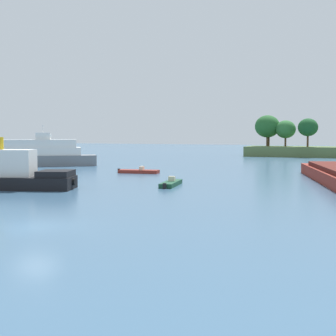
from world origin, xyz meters
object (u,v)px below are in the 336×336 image
(fishing_skiff, at_px, (171,183))
(small_motorboat, at_px, (139,171))
(tugboat, at_px, (19,176))
(white_riverboat, at_px, (26,155))

(fishing_skiff, height_order, small_motorboat, same)
(fishing_skiff, distance_m, tugboat, 15.02)
(fishing_skiff, relative_size, tugboat, 0.51)
(small_motorboat, xyz_separation_m, white_riverboat, (-22.94, 5.64, 1.64))
(small_motorboat, bearing_deg, fishing_skiff, -53.31)
(small_motorboat, xyz_separation_m, tugboat, (-2.89, -21.14, 1.03))
(tugboat, relative_size, white_riverboat, 0.55)
(small_motorboat, distance_m, white_riverboat, 23.68)
(tugboat, bearing_deg, small_motorboat, 82.20)
(tugboat, distance_m, white_riverboat, 33.45)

